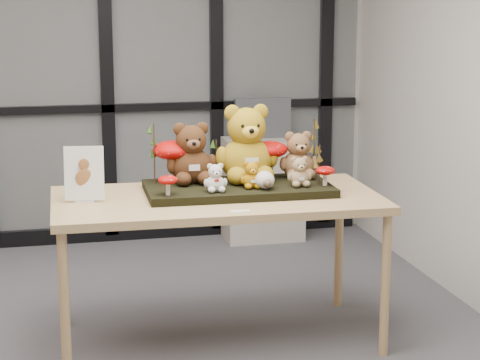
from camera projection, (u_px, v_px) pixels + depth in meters
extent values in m
plane|color=#BCB8B1|center=(46.00, 63.00, 6.50)|extent=(5.00, 0.00, 5.00)
plane|color=#BCB8B1|center=(74.00, 252.00, 1.74)|extent=(5.00, 0.00, 5.00)
cube|color=#2D383F|center=(46.00, 63.00, 6.47)|extent=(4.90, 0.02, 2.70)
cube|color=black|center=(54.00, 236.00, 6.75)|extent=(4.90, 0.06, 0.12)
cube|color=black|center=(48.00, 110.00, 6.54)|extent=(4.90, 0.06, 0.06)
cube|color=black|center=(106.00, 62.00, 6.57)|extent=(0.10, 0.06, 2.70)
cube|color=black|center=(216.00, 60.00, 6.76)|extent=(0.10, 0.06, 2.70)
cube|color=black|center=(326.00, 58.00, 6.95)|extent=(0.10, 0.06, 2.70)
cube|color=tan|center=(217.00, 200.00, 4.72)|extent=(1.79, 0.92, 0.04)
cylinder|color=tan|center=(65.00, 308.00, 4.26)|extent=(0.05, 0.05, 0.79)
cylinder|color=tan|center=(63.00, 261.00, 5.02)|extent=(0.05, 0.05, 0.79)
cylinder|color=tan|center=(385.00, 286.00, 4.60)|extent=(0.05, 0.05, 0.79)
cylinder|color=tan|center=(339.00, 245.00, 5.35)|extent=(0.05, 0.05, 0.79)
cube|color=black|center=(238.00, 189.00, 4.80)|extent=(1.03, 0.53, 0.04)
cube|color=silver|center=(85.00, 201.00, 4.59)|extent=(0.11, 0.07, 0.01)
cube|color=white|center=(84.00, 173.00, 4.56)|extent=(0.21, 0.07, 0.29)
ellipsoid|color=brown|center=(84.00, 178.00, 4.56)|extent=(0.09, 0.01, 0.10)
ellipsoid|color=brown|center=(84.00, 164.00, 4.55)|extent=(0.06, 0.01, 0.06)
cube|color=white|center=(240.00, 211.00, 4.39)|extent=(0.10, 0.03, 0.00)
cube|color=#AFA79C|center=(263.00, 189.00, 6.83)|extent=(0.60, 0.35, 0.81)
cube|color=#494C50|center=(263.00, 118.00, 6.73)|extent=(0.44, 0.05, 0.31)
cube|color=black|center=(263.00, 119.00, 6.71)|extent=(0.39, 0.00, 0.26)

